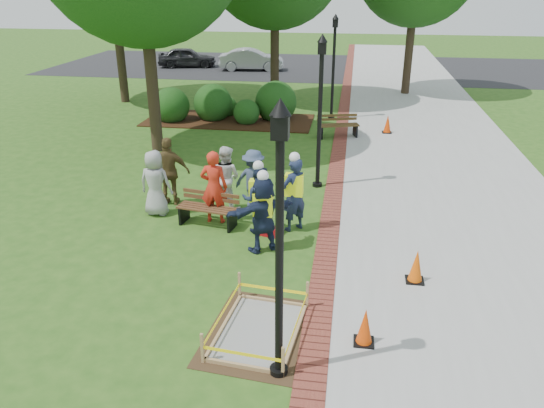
# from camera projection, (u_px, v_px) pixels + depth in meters

# --- Properties ---
(ground) EXTENTS (100.00, 100.00, 0.00)m
(ground) POSITION_uv_depth(u_px,v_px,m) (240.00, 269.00, 11.08)
(ground) COLOR #285116
(ground) RESTS_ON ground
(sidewalk) EXTENTS (6.00, 60.00, 0.02)m
(sidewalk) POSITION_uv_depth(u_px,v_px,m) (429.00, 142.00, 19.45)
(sidewalk) COLOR #9E9E99
(sidewalk) RESTS_ON ground
(brick_edging) EXTENTS (0.50, 60.00, 0.03)m
(brick_edging) POSITION_uv_depth(u_px,v_px,m) (340.00, 138.00, 19.90)
(brick_edging) COLOR maroon
(brick_edging) RESTS_ON ground
(mulch_bed) EXTENTS (7.00, 3.00, 0.05)m
(mulch_bed) POSITION_uv_depth(u_px,v_px,m) (229.00, 120.00, 22.38)
(mulch_bed) COLOR #381E0F
(mulch_bed) RESTS_ON ground
(parking_lot) EXTENTS (36.00, 12.00, 0.01)m
(parking_lot) POSITION_uv_depth(u_px,v_px,m) (323.00, 67.00, 35.58)
(parking_lot) COLOR black
(parking_lot) RESTS_ON ground
(wet_concrete_pad) EXTENTS (1.93, 2.46, 0.55)m
(wet_concrete_pad) POSITION_uv_depth(u_px,v_px,m) (259.00, 322.00, 9.00)
(wet_concrete_pad) COLOR #47331E
(wet_concrete_pad) RESTS_ON ground
(bench_near) EXTENTS (1.55, 0.75, 0.80)m
(bench_near) POSITION_uv_depth(u_px,v_px,m) (208.00, 216.00, 12.92)
(bench_near) COLOR brown
(bench_near) RESTS_ON ground
(bench_far) EXTENTS (1.62, 0.91, 0.83)m
(bench_far) POSITION_uv_depth(u_px,v_px,m) (338.00, 130.00, 20.01)
(bench_far) COLOR brown
(bench_far) RESTS_ON ground
(cone_front) EXTENTS (0.34, 0.34, 0.67)m
(cone_front) POSITION_uv_depth(u_px,v_px,m) (365.00, 327.00, 8.71)
(cone_front) COLOR black
(cone_front) RESTS_ON ground
(cone_back) EXTENTS (0.36, 0.36, 0.71)m
(cone_back) POSITION_uv_depth(u_px,v_px,m) (416.00, 267.00, 10.48)
(cone_back) COLOR black
(cone_back) RESTS_ON ground
(cone_far) EXTENTS (0.36, 0.36, 0.71)m
(cone_far) POSITION_uv_depth(u_px,v_px,m) (387.00, 125.00, 20.50)
(cone_far) COLOR black
(cone_far) RESTS_ON ground
(toolbox) EXTENTS (0.47, 0.32, 0.21)m
(toolbox) POSITION_uv_depth(u_px,v_px,m) (270.00, 231.00, 12.46)
(toolbox) COLOR #A30C13
(toolbox) RESTS_ON ground
(lamp_near) EXTENTS (0.28, 0.28, 4.26)m
(lamp_near) POSITION_uv_depth(u_px,v_px,m) (280.00, 228.00, 7.20)
(lamp_near) COLOR black
(lamp_near) RESTS_ON ground
(lamp_mid) EXTENTS (0.28, 0.28, 4.26)m
(lamp_mid) POSITION_uv_depth(u_px,v_px,m) (320.00, 101.00, 14.46)
(lamp_mid) COLOR black
(lamp_mid) RESTS_ON ground
(lamp_far) EXTENTS (0.28, 0.28, 4.26)m
(lamp_far) POSITION_uv_depth(u_px,v_px,m) (334.00, 59.00, 21.72)
(lamp_far) COLOR black
(lamp_far) RESTS_ON ground
(shrub_a) EXTENTS (1.52, 1.52, 1.52)m
(shrub_a) POSITION_uv_depth(u_px,v_px,m) (172.00, 121.00, 22.36)
(shrub_a) COLOR #154012
(shrub_a) RESTS_ON ground
(shrub_b) EXTENTS (1.63, 1.63, 1.63)m
(shrub_b) POSITION_uv_depth(u_px,v_px,m) (214.00, 119.00, 22.62)
(shrub_b) COLOR #154012
(shrub_b) RESTS_ON ground
(shrub_c) EXTENTS (1.09, 1.09, 1.09)m
(shrub_c) POSITION_uv_depth(u_px,v_px,m) (247.00, 124.00, 21.97)
(shrub_c) COLOR #154012
(shrub_c) RESTS_ON ground
(shrub_d) EXTENTS (1.75, 1.75, 1.75)m
(shrub_d) POSITION_uv_depth(u_px,v_px,m) (276.00, 119.00, 22.62)
(shrub_d) COLOR #154012
(shrub_d) RESTS_ON ground
(shrub_e) EXTENTS (0.92, 0.92, 0.92)m
(shrub_e) POSITION_uv_depth(u_px,v_px,m) (227.00, 116.00, 23.20)
(shrub_e) COLOR #154012
(shrub_e) RESTS_ON ground
(casual_person_a) EXTENTS (0.56, 0.39, 1.69)m
(casual_person_a) POSITION_uv_depth(u_px,v_px,m) (155.00, 183.00, 13.30)
(casual_person_a) COLOR #989898
(casual_person_a) RESTS_ON ground
(casual_person_b) EXTENTS (0.59, 0.39, 1.83)m
(casual_person_b) POSITION_uv_depth(u_px,v_px,m) (214.00, 187.00, 12.86)
(casual_person_b) COLOR red
(casual_person_b) RESTS_ON ground
(casual_person_c) EXTENTS (0.63, 0.52, 1.68)m
(casual_person_c) POSITION_uv_depth(u_px,v_px,m) (226.00, 178.00, 13.69)
(casual_person_c) COLOR white
(casual_person_c) RESTS_ON ground
(casual_person_d) EXTENTS (0.61, 0.42, 1.83)m
(casual_person_d) POSITION_uv_depth(u_px,v_px,m) (169.00, 172.00, 13.88)
(casual_person_d) COLOR brown
(casual_person_d) RESTS_ON ground
(casual_person_e) EXTENTS (0.58, 0.45, 1.61)m
(casual_person_e) POSITION_uv_depth(u_px,v_px,m) (253.00, 180.00, 13.61)
(casual_person_e) COLOR #394764
(casual_person_e) RESTS_ON ground
(hivis_worker_a) EXTENTS (0.66, 0.61, 1.88)m
(hivis_worker_a) POSITION_uv_depth(u_px,v_px,m) (263.00, 211.00, 11.49)
(hivis_worker_a) COLOR #152539
(hivis_worker_a) RESTS_ON ground
(hivis_worker_b) EXTENTS (0.67, 0.67, 1.95)m
(hivis_worker_b) POSITION_uv_depth(u_px,v_px,m) (294.00, 192.00, 12.43)
(hivis_worker_b) COLOR #1A1F43
(hivis_worker_b) RESTS_ON ground
(hivis_worker_c) EXTENTS (0.54, 0.37, 1.78)m
(hivis_worker_c) POSITION_uv_depth(u_px,v_px,m) (259.00, 197.00, 12.35)
(hivis_worker_c) COLOR #16243B
(hivis_worker_c) RESTS_ON ground
(parked_car_a) EXTENTS (2.73, 4.61, 1.41)m
(parked_car_a) POSITION_uv_depth(u_px,v_px,m) (188.00, 67.00, 35.57)
(parked_car_a) COLOR #252527
(parked_car_a) RESTS_ON ground
(parked_car_b) EXTENTS (2.41, 4.68, 1.47)m
(parked_car_b) POSITION_uv_depth(u_px,v_px,m) (252.00, 70.00, 34.36)
(parked_car_b) COLOR #99999E
(parked_car_b) RESTS_ON ground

